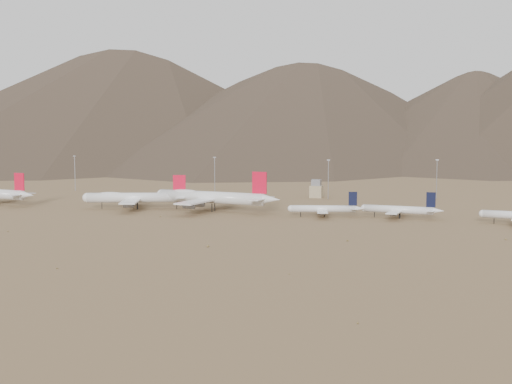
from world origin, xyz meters
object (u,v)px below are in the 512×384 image
(control_tower, at_px, (316,190))
(narrowbody_a, at_px, (325,209))
(narrowbody_b, at_px, (400,210))
(widebody_east, at_px, (212,197))
(widebody_centre, at_px, (136,197))

(control_tower, bearing_deg, narrowbody_a, -77.43)
(narrowbody_b, bearing_deg, narrowbody_a, -166.87)
(widebody_east, xyz_separation_m, control_tower, (43.81, 87.15, -2.59))
(narrowbody_b, bearing_deg, control_tower, 130.83)
(widebody_centre, distance_m, control_tower, 125.58)
(widebody_centre, relative_size, widebody_east, 0.83)
(widebody_centre, relative_size, control_tower, 5.32)
(narrowbody_a, distance_m, control_tower, 97.21)
(widebody_east, xyz_separation_m, narrowbody_b, (103.63, -3.95, -3.31))
(widebody_east, height_order, narrowbody_b, widebody_east)
(widebody_centre, relative_size, narrowbody_a, 1.60)
(widebody_east, bearing_deg, widebody_centre, -167.89)
(narrowbody_a, xyz_separation_m, control_tower, (-21.16, 94.87, 0.99))
(widebody_centre, xyz_separation_m, control_tower, (88.99, 88.60, -1.41))
(widebody_east, bearing_deg, control_tower, 73.58)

